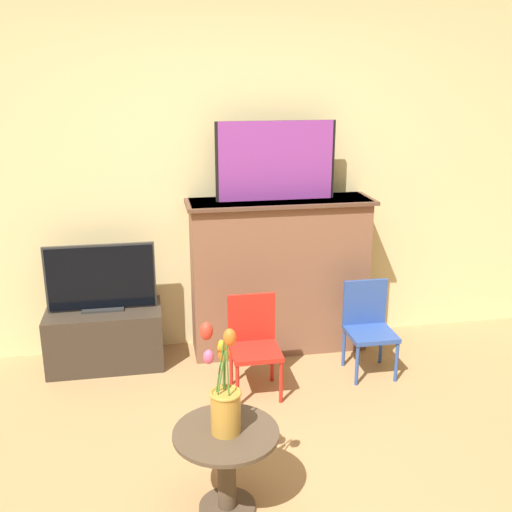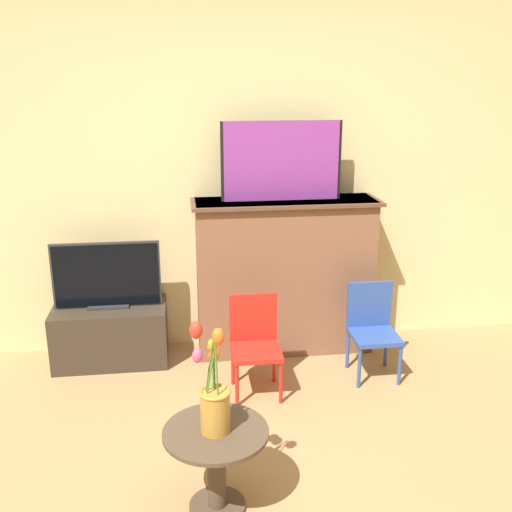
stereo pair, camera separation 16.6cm
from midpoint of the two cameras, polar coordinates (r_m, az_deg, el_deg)
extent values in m
cube|color=beige|center=(4.34, -0.74, 8.58)|extent=(8.00, 0.06, 2.70)
cube|color=brown|center=(4.38, 3.82, -1.94)|extent=(1.27, 0.36, 1.14)
cube|color=brown|center=(4.22, 3.99, 5.15)|extent=(1.33, 0.40, 0.02)
cube|color=black|center=(4.18, 3.58, 9.02)|extent=(0.84, 0.02, 0.54)
cube|color=purple|center=(4.17, 3.61, 9.00)|extent=(0.80, 0.02, 0.54)
cube|color=#382D23|center=(4.41, -12.59, -7.25)|extent=(0.79, 0.42, 0.41)
cube|color=#2D2D2D|center=(4.33, -12.78, -4.66)|extent=(0.28, 0.12, 0.02)
cube|color=#2D2D2D|center=(4.26, -12.97, -1.77)|extent=(0.74, 0.02, 0.47)
cube|color=black|center=(4.25, -12.98, -1.81)|extent=(0.71, 0.02, 0.44)
cylinder|color=red|center=(3.78, -0.54, -12.26)|extent=(0.02, 0.02, 0.28)
cylinder|color=red|center=(3.82, 3.67, -11.97)|extent=(0.02, 0.02, 0.28)
cylinder|color=red|center=(4.02, -1.02, -10.33)|extent=(0.02, 0.02, 0.28)
cylinder|color=red|center=(4.06, 2.92, -10.09)|extent=(0.02, 0.02, 0.28)
cube|color=red|center=(3.85, 1.27, -9.09)|extent=(0.31, 0.31, 0.03)
cube|color=red|center=(3.90, 0.97, -5.86)|extent=(0.31, 0.02, 0.32)
cylinder|color=#2D4C99|center=(4.06, 10.99, -10.44)|extent=(0.02, 0.02, 0.28)
cylinder|color=#2D4C99|center=(4.15, 14.68, -10.06)|extent=(0.02, 0.02, 0.28)
cylinder|color=#2D4C99|center=(4.29, 9.84, -8.76)|extent=(0.02, 0.02, 0.28)
cylinder|color=#2D4C99|center=(4.38, 13.34, -8.45)|extent=(0.02, 0.02, 0.28)
cube|color=#2D4C99|center=(4.15, 12.35, -7.47)|extent=(0.31, 0.31, 0.03)
cube|color=#2D4C99|center=(4.20, 11.86, -4.50)|extent=(0.31, 0.02, 0.32)
cylinder|color=#4C3D2D|center=(3.11, -2.05, -22.69)|extent=(0.27, 0.27, 0.02)
cylinder|color=#4C3D2D|center=(2.99, -2.09, -19.85)|extent=(0.09, 0.09, 0.41)
cylinder|color=#4C3D2D|center=(2.87, -2.14, -16.45)|extent=(0.49, 0.49, 0.02)
cylinder|color=#B78433|center=(2.81, -2.16, -14.60)|extent=(0.14, 0.14, 0.20)
torus|color=#B78433|center=(2.76, -2.19, -12.85)|extent=(0.15, 0.15, 0.02)
cylinder|color=#477A2D|center=(2.72, -2.69, -11.75)|extent=(0.06, 0.02, 0.27)
ellipsoid|color=#E0517A|center=(2.64, -3.79, -9.47)|extent=(0.05, 0.05, 0.07)
cylinder|color=#477A2D|center=(2.68, -1.96, -11.03)|extent=(0.02, 0.03, 0.36)
ellipsoid|color=orange|center=(2.59, -1.78, -7.71)|extent=(0.06, 0.06, 0.08)
cylinder|color=#477A2D|center=(2.71, -2.70, -10.68)|extent=(0.06, 0.03, 0.36)
ellipsoid|color=red|center=(2.65, -3.94, -7.07)|extent=(0.06, 0.06, 0.08)
cylinder|color=#477A2D|center=(2.75, -2.21, -11.76)|extent=(0.01, 0.06, 0.23)
ellipsoid|color=orange|center=(2.75, -2.27, -9.24)|extent=(0.06, 0.06, 0.08)
cylinder|color=#477A2D|center=(2.74, -2.32, -11.36)|extent=(0.01, 0.04, 0.28)
ellipsoid|color=orange|center=(2.71, -2.54, -8.47)|extent=(0.04, 0.04, 0.06)
camera|label=1|loc=(0.08, -88.64, 0.42)|focal=42.00mm
camera|label=2|loc=(0.08, 91.36, -0.42)|focal=42.00mm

